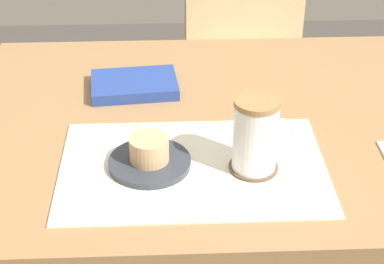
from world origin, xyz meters
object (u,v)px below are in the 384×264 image
Objects in this scene: coffee_mug at (257,134)px; pastry at (149,149)px; dining_table at (227,155)px; wooden_chair at (253,67)px; small_book at (134,85)px; pastry_plate at (150,163)px.

pastry is at bearing 174.96° from coffee_mug.
coffee_mug is at bearing -80.08° from dining_table.
coffee_mug reaches higher than pastry.
dining_table is 1.25× the size of wooden_chair.
dining_table is at bearing 99.92° from coffee_mug.
wooden_chair is 0.97m from pastry.
wooden_chair is at bearing 82.32° from coffee_mug.
wooden_chair is 0.96m from coffee_mug.
pastry_plate is at bearing -88.24° from small_book.
pastry reaches higher than small_book.
pastry is 0.38× the size of small_book.
pastry is (-0.30, -0.87, 0.29)m from wooden_chair.
dining_table is 0.25m from pastry.
coffee_mug is at bearing -5.04° from pastry_plate.
wooden_chair is 6.34× the size of coffee_mug.
dining_table is at bearing 45.98° from pastry.
dining_table is 5.81× the size of small_book.
coffee_mug is (0.18, -0.02, 0.07)m from pastry_plate.
coffee_mug reaches higher than wooden_chair.
small_book is (-0.19, 0.13, 0.10)m from dining_table.
coffee_mug reaches higher than small_book.
wooden_chair is at bearing 54.60° from small_book.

